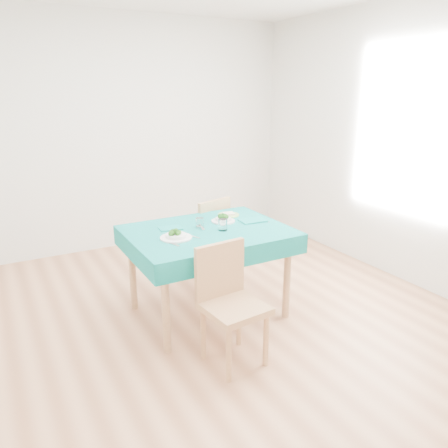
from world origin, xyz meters
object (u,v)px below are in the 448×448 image
table (208,272)px  side_plate (229,215)px  chair_far (203,231)px  bowl_near (176,234)px  chair_near (234,299)px  bowl_far (223,218)px

table → side_plate: bearing=38.4°
side_plate → chair_far: bearing=98.5°
chair_far → bowl_near: (-0.61, -0.78, 0.30)m
chair_near → side_plate: 1.18m
bowl_near → bowl_far: (0.54, 0.21, -0.01)m
chair_near → bowl_near: (-0.14, 0.66, 0.30)m
chair_near → bowl_far: 1.00m
chair_far → side_plate: 0.50m
table → side_plate: side_plate is taller
chair_near → chair_far: 1.51m
table → bowl_far: size_ratio=6.26×
table → chair_far: 0.78m
table → side_plate: (0.36, 0.29, 0.38)m
chair_far → bowl_near: size_ratio=3.99×
bowl_near → bowl_far: size_ratio=1.20×
table → side_plate: 0.60m
chair_far → side_plate: (0.06, -0.42, 0.27)m
bowl_far → chair_near: bearing=-114.4°
chair_far → table: bearing=51.3°
table → bowl_far: (0.22, 0.14, 0.41)m
table → chair_far: (0.30, 0.71, 0.12)m
chair_far → side_plate: chair_far is taller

